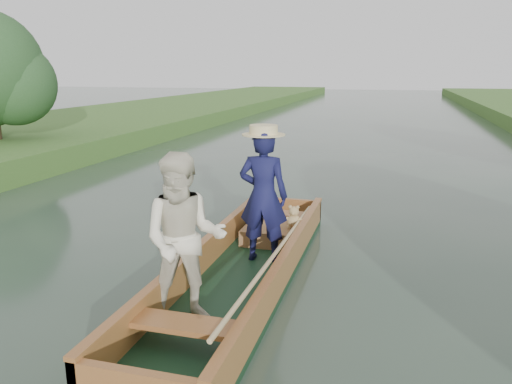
# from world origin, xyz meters

# --- Properties ---
(ground) EXTENTS (120.00, 120.00, 0.00)m
(ground) POSITION_xyz_m (0.00, 0.00, 0.00)
(ground) COLOR #283D30
(ground) RESTS_ON ground
(trees_far) EXTENTS (20.91, 5.73, 4.38)m
(trees_far) POSITION_xyz_m (0.57, 4.50, 2.52)
(trees_far) COLOR #47331E
(trees_far) RESTS_ON ground
(punt) EXTENTS (1.24, 5.00, 1.76)m
(punt) POSITION_xyz_m (-0.04, -0.18, 0.58)
(punt) COLOR black
(punt) RESTS_ON ground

